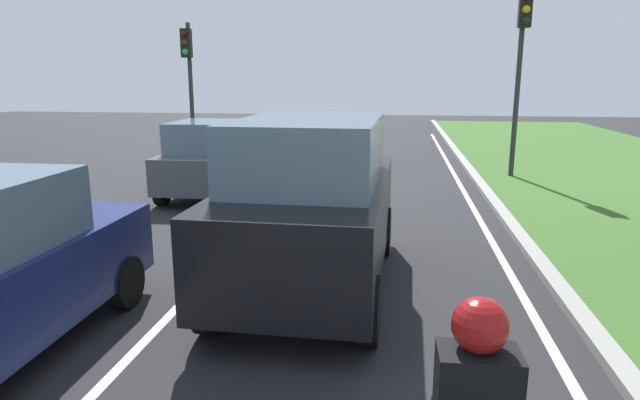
# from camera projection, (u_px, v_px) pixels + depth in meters

# --- Properties ---
(ground_plane) EXTENTS (60.00, 60.00, 0.00)m
(ground_plane) POSITION_uv_depth(u_px,v_px,m) (308.00, 205.00, 12.10)
(ground_plane) COLOR #262628
(lane_line_center) EXTENTS (0.12, 32.00, 0.01)m
(lane_line_center) POSITION_uv_depth(u_px,v_px,m) (278.00, 204.00, 12.19)
(lane_line_center) COLOR silver
(lane_line_center) RESTS_ON ground
(lane_line_right_edge) EXTENTS (0.12, 32.00, 0.01)m
(lane_line_right_edge) POSITION_uv_depth(u_px,v_px,m) (474.00, 210.00, 11.60)
(lane_line_right_edge) COLOR silver
(lane_line_right_edge) RESTS_ON ground
(curb_right) EXTENTS (0.24, 48.00, 0.12)m
(curb_right) POSITION_uv_depth(u_px,v_px,m) (499.00, 208.00, 11.52)
(curb_right) COLOR #9E9B93
(curb_right) RESTS_ON ground
(car_suv_ahead) EXTENTS (2.05, 4.54, 2.28)m
(car_suv_ahead) POSITION_uv_depth(u_px,v_px,m) (312.00, 203.00, 7.11)
(car_suv_ahead) COLOR black
(car_suv_ahead) RESTS_ON ground
(car_hatchback_far) EXTENTS (1.82, 3.75, 1.78)m
(car_hatchback_far) POSITION_uv_depth(u_px,v_px,m) (210.00, 159.00, 12.94)
(car_hatchback_far) COLOR #474C51
(car_hatchback_far) RESTS_ON ground
(traffic_light_near_right) EXTENTS (0.32, 0.50, 5.32)m
(traffic_light_near_right) POSITION_uv_depth(u_px,v_px,m) (521.00, 48.00, 14.50)
(traffic_light_near_right) COLOR #2D2D2D
(traffic_light_near_right) RESTS_ON ground
(traffic_light_overhead_left) EXTENTS (0.32, 0.50, 4.50)m
(traffic_light_overhead_left) POSITION_uv_depth(u_px,v_px,m) (189.00, 68.00, 17.71)
(traffic_light_overhead_left) COLOR #2D2D2D
(traffic_light_overhead_left) RESTS_ON ground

